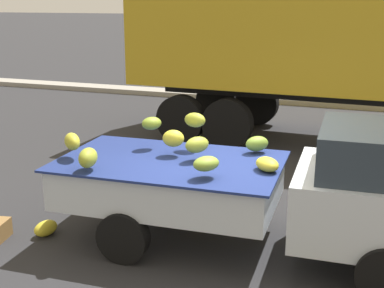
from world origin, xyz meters
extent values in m
plane|color=#28282B|center=(0.00, 0.00, 0.00)|extent=(220.00, 220.00, 0.00)
cube|color=gray|center=(0.00, 9.84, 0.08)|extent=(80.00, 0.80, 0.16)
cube|color=silver|center=(1.72, -0.04, 0.79)|extent=(2.07, 1.75, 0.78)
cube|color=#28333D|center=(1.52, -0.05, 1.44)|extent=(1.16, 1.51, 0.52)
cube|color=silver|center=(-0.89, -0.17, 0.58)|extent=(2.81, 1.79, 0.08)
cube|color=silver|center=(-0.92, 0.64, 0.84)|extent=(2.74, 0.18, 0.44)
cube|color=silver|center=(-0.85, -0.97, 0.84)|extent=(2.74, 0.18, 0.44)
cube|color=silver|center=(0.46, -0.10, 0.84)|extent=(0.13, 1.66, 0.44)
cube|color=silver|center=(-2.23, -0.23, 0.84)|extent=(0.13, 1.66, 0.44)
cube|color=#B21914|center=(-0.93, 0.67, 0.80)|extent=(2.62, 0.14, 0.07)
cube|color=navy|center=(-0.89, -0.17, 1.07)|extent=(2.94, 1.91, 0.03)
ellipsoid|color=olive|center=(-1.34, 0.27, 1.44)|extent=(0.34, 0.36, 0.18)
ellipsoid|color=#9CA930|center=(-0.55, -0.07, 1.30)|extent=(0.36, 0.40, 0.21)
ellipsoid|color=gold|center=(0.38, -0.17, 1.17)|extent=(0.42, 0.43, 0.17)
ellipsoid|color=gold|center=(-0.92, 0.04, 1.32)|extent=(0.33, 0.29, 0.22)
ellipsoid|color=#9FA62B|center=(-0.76, 0.42, 1.50)|extent=(0.33, 0.24, 0.20)
ellipsoid|color=gold|center=(-2.10, -0.54, 1.32)|extent=(0.39, 0.40, 0.22)
ellipsoid|color=olive|center=(-0.23, -0.67, 1.26)|extent=(0.38, 0.41, 0.17)
ellipsoid|color=#A0AC31|center=(-1.65, -0.90, 1.25)|extent=(0.29, 0.40, 0.24)
ellipsoid|color=olive|center=(0.09, 0.54, 1.22)|extent=(0.39, 0.40, 0.20)
cylinder|color=black|center=(1.73, 0.76, 0.32)|extent=(0.65, 0.23, 0.64)
cylinder|color=black|center=(-1.25, 0.62, 0.32)|extent=(0.65, 0.23, 0.64)
cylinder|color=black|center=(-1.17, -0.98, 0.32)|extent=(0.65, 0.23, 0.64)
cylinder|color=black|center=(-1.35, 6.68, 0.54)|extent=(1.09, 0.33, 1.08)
cylinder|color=black|center=(-1.42, 4.28, 0.54)|extent=(1.09, 0.33, 1.08)
cylinder|color=black|center=(-2.43, 6.72, 0.54)|extent=(1.09, 0.33, 1.08)
cylinder|color=black|center=(-2.50, 4.32, 0.54)|extent=(1.09, 0.33, 1.08)
ellipsoid|color=gold|center=(-2.50, -0.70, 0.10)|extent=(0.30, 0.39, 0.21)
camera|label=1|loc=(1.58, -6.04, 3.07)|focal=48.45mm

